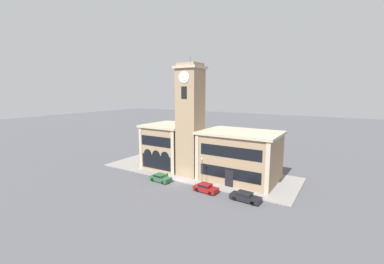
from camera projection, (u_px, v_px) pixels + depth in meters
The scene contains 10 objects.
ground_plane at pixel (177, 182), 47.58m from camera, with size 300.00×300.00×0.00m, color #4C4C51.
sidewalk_kerb at pixel (197, 171), 53.55m from camera, with size 40.35×14.25×0.15m.
clock_tower at pixel (190, 121), 49.73m from camera, with size 4.96×4.96×23.02m.
town_hall_left_wing at pixel (170, 145), 56.60m from camera, with size 9.78×10.45×9.50m.
town_hall_right_wing at pixel (240, 156), 48.20m from camera, with size 14.45×10.45×9.23m.
parked_car_near at pixel (161, 178), 47.63m from camera, with size 4.15×2.15×1.38m.
parked_car_mid at pixel (206, 188), 42.68m from camera, with size 4.24×2.08×1.40m.
parked_car_far at pixel (245, 197), 39.12m from camera, with size 4.83×2.10×1.39m.
street_lamp at pixel (202, 167), 45.13m from camera, with size 0.36×0.36×4.94m.
bollard at pixel (168, 176), 48.97m from camera, with size 0.18×0.18×1.06m.
Camera 1 is at (26.24, -37.30, 16.65)m, focal length 24.00 mm.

